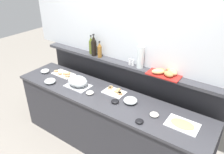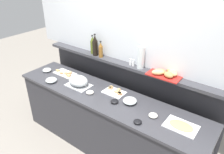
{
  "view_description": "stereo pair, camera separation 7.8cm",
  "coord_description": "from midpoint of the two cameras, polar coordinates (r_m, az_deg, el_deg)",
  "views": [
    {
      "loc": [
        1.43,
        -1.88,
        2.41
      ],
      "look_at": [
        0.04,
        0.1,
        1.12
      ],
      "focal_mm": 35.13,
      "sensor_mm": 36.0,
      "label": 1
    },
    {
      "loc": [
        1.49,
        -1.83,
        2.41
      ],
      "look_at": [
        0.04,
        0.1,
        1.12
      ],
      "focal_mm": 35.13,
      "sensor_mm": 36.0,
      "label": 2
    }
  ],
  "objects": [
    {
      "name": "buffet_counter",
      "position": [
        3.07,
        -2.45,
        -11.77
      ],
      "size": [
        2.72,
        0.62,
        0.88
      ],
      "color": "#2D2D33",
      "rests_on": "ground_plane"
    },
    {
      "name": "vinegar_bottle_amber",
      "position": [
        3.1,
        -3.97,
        6.97
      ],
      "size": [
        0.06,
        0.06,
        0.24
      ],
      "color": "#8E5B23",
      "rests_on": "back_ledge_unit"
    },
    {
      "name": "glass_bowl_large",
      "position": [
        3.53,
        -17.64,
        1.46
      ],
      "size": [
        0.13,
        0.13,
        0.05
      ],
      "color": "silver",
      "rests_on": "buffet_counter"
    },
    {
      "name": "upper_wall_panel",
      "position": [
        2.82,
        3.47,
        17.55
      ],
      "size": [
        3.33,
        0.08,
        1.41
      ],
      "primitive_type": "cube",
      "color": "silver",
      "rests_on": "back_ledge_unit"
    },
    {
      "name": "condiment_bowl_dark",
      "position": [
        2.39,
        6.19,
        -11.37
      ],
      "size": [
        0.09,
        0.09,
        0.03
      ],
      "primitive_type": "ellipsoid",
      "color": "black",
      "rests_on": "buffet_counter"
    },
    {
      "name": "olive_oil_bottle",
      "position": [
        3.24,
        -6.14,
        8.16
      ],
      "size": [
        0.06,
        0.06,
        0.28
      ],
      "color": "#56661E",
      "rests_on": "back_ledge_unit"
    },
    {
      "name": "condiment_bowl_red",
      "position": [
        2.67,
        -0.04,
        -6.35
      ],
      "size": [
        0.1,
        0.1,
        0.03
      ],
      "primitive_type": "ellipsoid",
      "color": "black",
      "rests_on": "buffet_counter"
    },
    {
      "name": "serving_cloche",
      "position": [
        3.01,
        -9.66,
        -1.21
      ],
      "size": [
        0.34,
        0.24,
        0.17
      ],
      "color": "#B7BABF",
      "rests_on": "buffet_counter"
    },
    {
      "name": "glass_bowl_small",
      "position": [
        3.2,
        -16.5,
        -1.07
      ],
      "size": [
        0.16,
        0.16,
        0.06
      ],
      "color": "silver",
      "rests_on": "buffet_counter"
    },
    {
      "name": "cold_cuts_platter",
      "position": [
        2.45,
        16.97,
        -11.73
      ],
      "size": [
        0.34,
        0.23,
        0.02
      ],
      "color": "white",
      "rests_on": "buffet_counter"
    },
    {
      "name": "condiment_bowl_cream",
      "position": [
        2.5,
        10.05,
        -9.61
      ],
      "size": [
        0.1,
        0.1,
        0.04
      ],
      "primitive_type": "ellipsoid",
      "color": "silver",
      "rests_on": "buffet_counter"
    },
    {
      "name": "back_ledge_unit",
      "position": [
        3.28,
        2.61,
        -4.84
      ],
      "size": [
        2.73,
        0.22,
        1.19
      ],
      "color": "#2D2D33",
      "rests_on": "ground_plane"
    },
    {
      "name": "ground_plane",
      "position": [
        3.74,
        3.39,
        -12.15
      ],
      "size": [
        12.0,
        12.0,
        0.0
      ],
      "primitive_type": "plane",
      "color": "gray"
    },
    {
      "name": "bread_basket",
      "position": [
        2.68,
        12.71,
        1.21
      ],
      "size": [
        0.4,
        0.28,
        0.08
      ],
      "color": "#B2231E",
      "rests_on": "back_ledge_unit"
    },
    {
      "name": "pepper_shaker",
      "position": [
        2.86,
        4.65,
        3.77
      ],
      "size": [
        0.03,
        0.03,
        0.09
      ],
      "color": "white",
      "rests_on": "back_ledge_unit"
    },
    {
      "name": "wine_bottle_dark",
      "position": [
        3.15,
        -5.46,
        8.02
      ],
      "size": [
        0.08,
        0.08,
        0.32
      ],
      "color": "black",
      "rests_on": "back_ledge_unit"
    },
    {
      "name": "salt_shaker",
      "position": [
        2.88,
        3.9,
        3.98
      ],
      "size": [
        0.03,
        0.03,
        0.09
      ],
      "color": "white",
      "rests_on": "back_ledge_unit"
    },
    {
      "name": "sandwich_platter_side",
      "position": [
        3.4,
        -13.19,
        0.78
      ],
      "size": [
        0.34,
        0.19,
        0.04
      ],
      "color": "white",
      "rests_on": "buffet_counter"
    },
    {
      "name": "sandwich_platter_rear",
      "position": [
        2.87,
        -0.06,
        -3.82
      ],
      "size": [
        0.28,
        0.2,
        0.04
      ],
      "color": "white",
      "rests_on": "buffet_counter"
    },
    {
      "name": "condiment_bowl_teal",
      "position": [
        2.85,
        -6.57,
        -4.09
      ],
      "size": [
        0.1,
        0.1,
        0.03
      ],
      "primitive_type": "ellipsoid",
      "color": "silver",
      "rests_on": "buffet_counter"
    },
    {
      "name": "glass_bowl_medium",
      "position": [
        2.66,
        3.97,
        -6.17
      ],
      "size": [
        0.17,
        0.17,
        0.07
      ],
      "color": "silver",
      "rests_on": "buffet_counter"
    },
    {
      "name": "water_carafe",
      "position": [
        2.78,
        6.62,
        5.16
      ],
      "size": [
        0.09,
        0.09,
        0.29
      ],
      "primitive_type": "cylinder",
      "color": "silver",
      "rests_on": "back_ledge_unit"
    }
  ]
}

